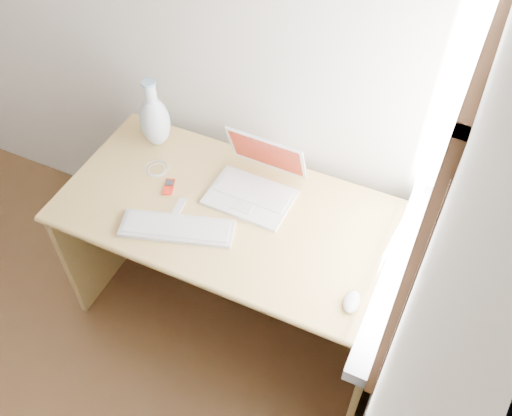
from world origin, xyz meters
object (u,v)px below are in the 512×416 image
at_px(laptop, 255,183).
at_px(vase, 155,120).
at_px(external_keyboard, 177,228).
at_px(desk, 243,230).

relative_size(laptop, vase, 1.04).
distance_m(external_keyboard, vase, 0.55).
height_order(desk, vase, vase).
height_order(desk, laptop, laptop).
xyz_separation_m(laptop, external_keyboard, (-0.19, -0.32, -0.04)).
bearing_deg(external_keyboard, laptop, 42.10).
bearing_deg(desk, external_keyboard, -120.18).
bearing_deg(laptop, vase, 171.53).
relative_size(laptop, external_keyboard, 0.74).
height_order(external_keyboard, vase, vase).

